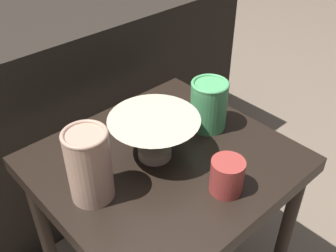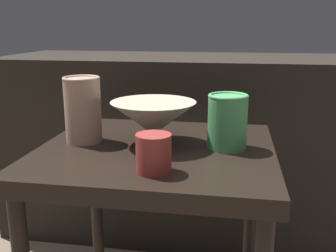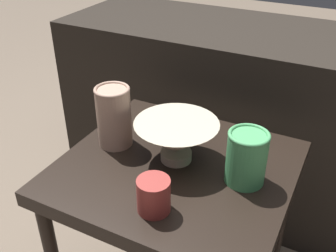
# 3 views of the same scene
# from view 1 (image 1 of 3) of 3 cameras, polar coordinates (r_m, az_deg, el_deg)

# --- Properties ---
(table) EXTENTS (0.56, 0.52, 0.54)m
(table) POSITION_cam_1_polar(r_m,az_deg,el_deg) (0.97, -0.45, -7.68)
(table) COLOR black
(table) RESTS_ON ground_plane
(couch_backdrop) EXTENTS (1.43, 0.50, 0.71)m
(couch_backdrop) POSITION_cam_1_polar(r_m,az_deg,el_deg) (1.47, -17.12, 1.99)
(couch_backdrop) COLOR black
(couch_backdrop) RESTS_ON ground_plane
(bowl) EXTENTS (0.21, 0.21, 0.11)m
(bowl) POSITION_cam_1_polar(r_m,az_deg,el_deg) (0.90, -2.00, -1.24)
(bowl) COLOR #B2A88E
(bowl) RESTS_ON table
(vase_textured_left) EXTENTS (0.09, 0.09, 0.16)m
(vase_textured_left) POSITION_cam_1_polar(r_m,az_deg,el_deg) (0.80, -11.39, -5.50)
(vase_textured_left) COLOR tan
(vase_textured_left) RESTS_ON table
(vase_colorful_right) EXTENTS (0.09, 0.09, 0.13)m
(vase_colorful_right) POSITION_cam_1_polar(r_m,az_deg,el_deg) (1.00, 5.94, 3.17)
(vase_colorful_right) COLOR #47995B
(vase_colorful_right) RESTS_ON table
(cup) EXTENTS (0.07, 0.07, 0.08)m
(cup) POSITION_cam_1_polar(r_m,az_deg,el_deg) (0.84, 8.55, -7.19)
(cup) COLOR maroon
(cup) RESTS_ON table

